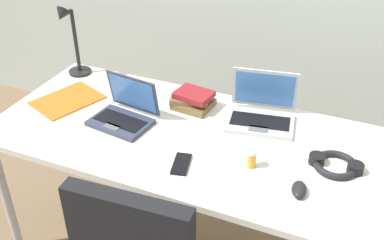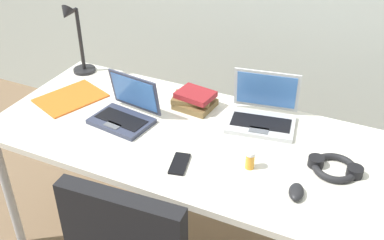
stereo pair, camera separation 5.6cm
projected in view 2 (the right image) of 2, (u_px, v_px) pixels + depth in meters
desk at (192, 146)px, 2.06m from camera, size 1.80×0.80×0.74m
desk_lamp at (76, 40)px, 2.42m from camera, size 0.12×0.18×0.40m
laptop_back_left at (262, 113)px, 2.10m from camera, size 0.34×0.29×0.22m
laptop_mid_desk at (125, 112)px, 2.11m from camera, size 0.29×0.25×0.20m
computer_mouse at (296, 192)px, 1.69m from camera, size 0.07×0.10×0.03m
cell_phone at (180, 164)px, 1.85m from camera, size 0.09×0.15×0.01m
headphones at (335, 167)px, 1.82m from camera, size 0.21×0.18×0.04m
pill_bottle at (250, 159)px, 1.82m from camera, size 0.04×0.04×0.08m
book_stack at (194, 100)px, 2.21m from camera, size 0.21×0.17×0.08m
paper_folder_front_left at (71, 98)px, 2.30m from camera, size 0.33×0.37×0.01m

